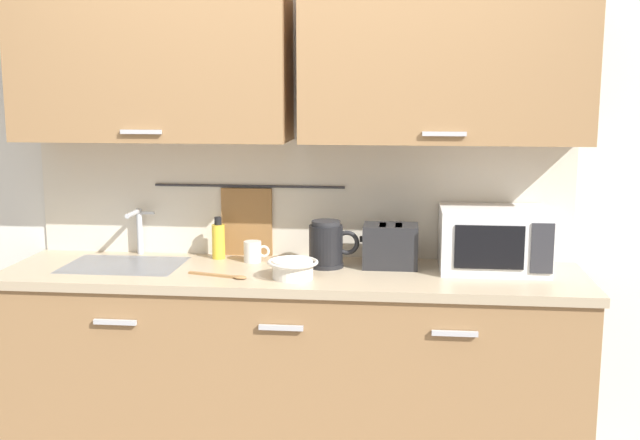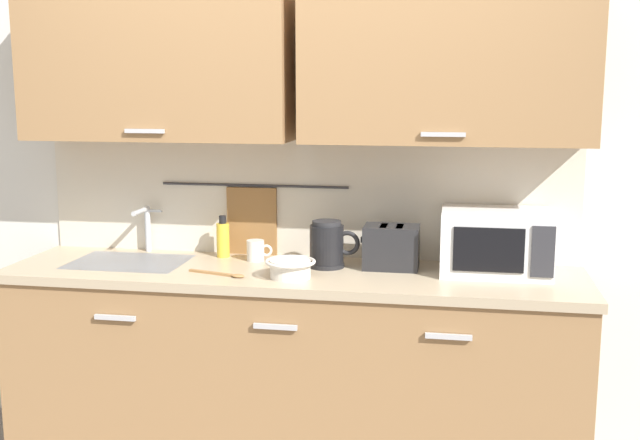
{
  "view_description": "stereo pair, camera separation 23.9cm",
  "coord_description": "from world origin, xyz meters",
  "px_view_note": "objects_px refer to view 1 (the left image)",
  "views": [
    {
      "loc": [
        0.47,
        -2.94,
        1.7
      ],
      "look_at": [
        0.12,
        0.33,
        1.12
      ],
      "focal_mm": 43.32,
      "sensor_mm": 36.0,
      "label": 1
    },
    {
      "loc": [
        0.71,
        -2.91,
        1.7
      ],
      "look_at": [
        0.12,
        0.33,
        1.12
      ],
      "focal_mm": 43.32,
      "sensor_mm": 36.0,
      "label": 2
    }
  ],
  "objects_px": {
    "microwave": "(493,239)",
    "mug_near_sink": "(253,251)",
    "dish_soap_bottle": "(218,240)",
    "wooden_spoon": "(225,276)",
    "mixing_bowl": "(293,268)",
    "toaster": "(390,246)",
    "electric_kettle": "(327,245)"
  },
  "relations": [
    {
      "from": "dish_soap_bottle",
      "to": "mixing_bowl",
      "type": "relative_size",
      "value": 0.92
    },
    {
      "from": "dish_soap_bottle",
      "to": "wooden_spoon",
      "type": "height_order",
      "value": "dish_soap_bottle"
    },
    {
      "from": "microwave",
      "to": "toaster",
      "type": "distance_m",
      "value": 0.45
    },
    {
      "from": "electric_kettle",
      "to": "microwave",
      "type": "bearing_deg",
      "value": 2.13
    },
    {
      "from": "electric_kettle",
      "to": "mug_near_sink",
      "type": "distance_m",
      "value": 0.35
    },
    {
      "from": "mug_near_sink",
      "to": "toaster",
      "type": "bearing_deg",
      "value": -3.36
    },
    {
      "from": "electric_kettle",
      "to": "wooden_spoon",
      "type": "xyz_separation_m",
      "value": [
        -0.41,
        -0.23,
        -0.1
      ]
    },
    {
      "from": "mixing_bowl",
      "to": "wooden_spoon",
      "type": "relative_size",
      "value": 0.79
    },
    {
      "from": "microwave",
      "to": "electric_kettle",
      "type": "xyz_separation_m",
      "value": [
        -0.72,
        -0.03,
        -0.03
      ]
    },
    {
      "from": "dish_soap_bottle",
      "to": "toaster",
      "type": "distance_m",
      "value": 0.8
    },
    {
      "from": "dish_soap_bottle",
      "to": "mixing_bowl",
      "type": "height_order",
      "value": "dish_soap_bottle"
    },
    {
      "from": "electric_kettle",
      "to": "mug_near_sink",
      "type": "height_order",
      "value": "electric_kettle"
    },
    {
      "from": "dish_soap_bottle",
      "to": "mug_near_sink",
      "type": "height_order",
      "value": "dish_soap_bottle"
    },
    {
      "from": "electric_kettle",
      "to": "mug_near_sink",
      "type": "bearing_deg",
      "value": 169.28
    },
    {
      "from": "wooden_spoon",
      "to": "toaster",
      "type": "bearing_deg",
      "value": 20.72
    },
    {
      "from": "mixing_bowl",
      "to": "wooden_spoon",
      "type": "xyz_separation_m",
      "value": [
        -0.29,
        -0.02,
        -0.04
      ]
    },
    {
      "from": "toaster",
      "to": "wooden_spoon",
      "type": "bearing_deg",
      "value": -159.28
    },
    {
      "from": "mixing_bowl",
      "to": "toaster",
      "type": "height_order",
      "value": "toaster"
    },
    {
      "from": "electric_kettle",
      "to": "dish_soap_bottle",
      "type": "relative_size",
      "value": 1.16
    },
    {
      "from": "microwave",
      "to": "mug_near_sink",
      "type": "xyz_separation_m",
      "value": [
        -1.07,
        0.04,
        -0.09
      ]
    },
    {
      "from": "mixing_bowl",
      "to": "wooden_spoon",
      "type": "distance_m",
      "value": 0.29
    },
    {
      "from": "electric_kettle",
      "to": "toaster",
      "type": "relative_size",
      "value": 0.89
    },
    {
      "from": "dish_soap_bottle",
      "to": "toaster",
      "type": "xyz_separation_m",
      "value": [
        0.8,
        -0.08,
        0.01
      ]
    },
    {
      "from": "microwave",
      "to": "toaster",
      "type": "bearing_deg",
      "value": 179.79
    },
    {
      "from": "dish_soap_bottle",
      "to": "electric_kettle",
      "type": "bearing_deg",
      "value": -12.39
    },
    {
      "from": "wooden_spoon",
      "to": "mug_near_sink",
      "type": "bearing_deg",
      "value": 77.7
    },
    {
      "from": "toaster",
      "to": "wooden_spoon",
      "type": "relative_size",
      "value": 0.94
    },
    {
      "from": "microwave",
      "to": "toaster",
      "type": "xyz_separation_m",
      "value": [
        -0.45,
        0.0,
        -0.04
      ]
    },
    {
      "from": "electric_kettle",
      "to": "toaster",
      "type": "distance_m",
      "value": 0.28
    },
    {
      "from": "microwave",
      "to": "wooden_spoon",
      "type": "distance_m",
      "value": 1.17
    },
    {
      "from": "electric_kettle",
      "to": "dish_soap_bottle",
      "type": "height_order",
      "value": "electric_kettle"
    },
    {
      "from": "microwave",
      "to": "mug_near_sink",
      "type": "distance_m",
      "value": 1.07
    }
  ]
}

